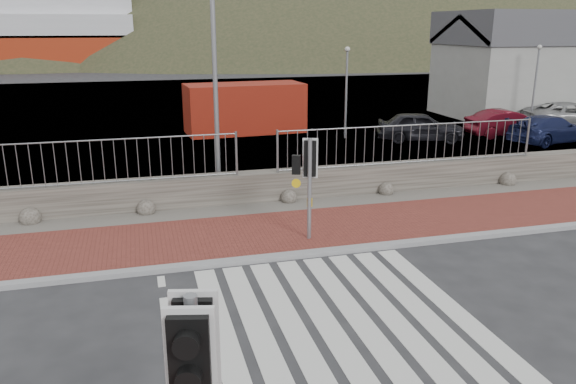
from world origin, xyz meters
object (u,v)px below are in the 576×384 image
object	(u,v)px
shipping_container	(245,108)
traffic_signal_far	(308,168)
car_c	(549,129)
car_b	(508,123)
car_d	(572,115)
car_a	(420,127)
streetlight	(219,46)
traffic_signal_near	(195,383)

from	to	relation	value
shipping_container	traffic_signal_far	bearing A→B (deg)	-98.98
shipping_container	car_c	world-z (taller)	shipping_container
car_b	car_d	world-z (taller)	car_d
traffic_signal_far	car_b	size ratio (longest dim) A/B	0.66
traffic_signal_far	car_a	bearing A→B (deg)	-108.24
streetlight	car_d	distance (m)	20.57
streetlight	car_a	distance (m)	12.29
streetlight	car_c	world-z (taller)	streetlight
traffic_signal_far	streetlight	size ratio (longest dim) A/B	0.32
traffic_signal_near	streetlight	distance (m)	12.58
streetlight	traffic_signal_near	bearing A→B (deg)	-105.96
car_c	traffic_signal_near	bearing A→B (deg)	118.61
traffic_signal_far	shipping_container	size ratio (longest dim) A/B	0.45
traffic_signal_near	car_a	size ratio (longest dim) A/B	0.76
streetlight	shipping_container	xyz separation A→B (m)	(2.68, 10.50, -3.27)
traffic_signal_near	streetlight	size ratio (longest dim) A/B	0.37
car_d	traffic_signal_far	bearing A→B (deg)	137.21
streetlight	car_a	xyz separation A→B (m)	(9.88, 6.26, -3.79)
car_b	streetlight	bearing A→B (deg)	118.27
traffic_signal_near	traffic_signal_far	distance (m)	8.68
shipping_container	traffic_signal_near	bearing A→B (deg)	-105.76
traffic_signal_near	car_d	xyz separation A→B (m)	(20.92, 19.44, -1.44)
traffic_signal_near	car_b	world-z (taller)	traffic_signal_near
traffic_signal_far	shipping_container	distance (m)	14.79
streetlight	shipping_container	world-z (taller)	streetlight
shipping_container	car_b	bearing A→B (deg)	-24.42
car_c	car_d	distance (m)	4.64
traffic_signal_far	streetlight	bearing A→B (deg)	-50.99
streetlight	shipping_container	bearing A→B (deg)	69.27
traffic_signal_far	car_a	xyz separation A→B (m)	(8.49, 10.48, -1.17)
traffic_signal_near	car_c	xyz separation A→B (m)	(17.24, 16.61, -1.48)
car_a	traffic_signal_near	bearing A→B (deg)	165.44
shipping_container	car_c	distance (m)	13.92
car_a	streetlight	bearing A→B (deg)	140.69
car_b	car_c	xyz separation A→B (m)	(0.86, -1.73, -0.02)
car_b	car_d	distance (m)	4.67
shipping_container	car_c	xyz separation A→B (m)	(12.52, -6.07, -0.56)
car_a	car_b	world-z (taller)	car_a
shipping_container	car_b	distance (m)	12.45
traffic_signal_near	car_a	bearing A→B (deg)	70.37
car_d	car_b	bearing A→B (deg)	117.52
traffic_signal_near	traffic_signal_far	world-z (taller)	traffic_signal_near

